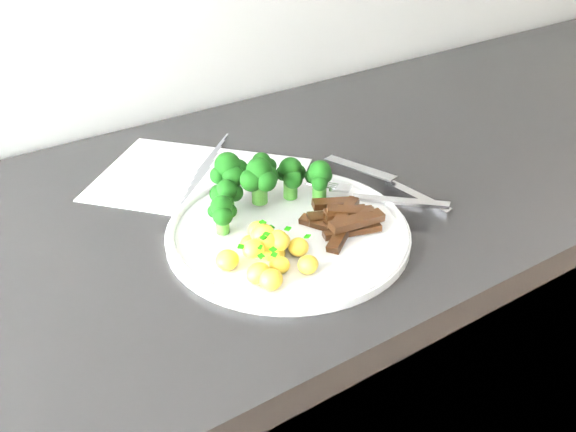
{
  "coord_description": "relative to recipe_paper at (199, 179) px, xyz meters",
  "views": [
    {
      "loc": [
        -0.5,
        1.01,
        1.38
      ],
      "look_at": [
        -0.13,
        1.57,
        0.96
      ],
      "focal_mm": 40.59,
      "sensor_mm": 36.0,
      "label": 1
    }
  ],
  "objects": [
    {
      "name": "beef_strips",
      "position": [
        0.09,
        -0.22,
        0.02
      ],
      "size": [
        0.1,
        0.1,
        0.03
      ],
      "color": "black",
      "rests_on": "plate"
    },
    {
      "name": "fork",
      "position": [
        0.16,
        -0.2,
        0.02
      ],
      "size": [
        0.12,
        0.16,
        0.02
      ],
      "color": "silver",
      "rests_on": "plate"
    },
    {
      "name": "knife",
      "position": [
        0.21,
        -0.19,
        0.01
      ],
      "size": [
        0.06,
        0.21,
        0.02
      ],
      "color": "silver",
      "rests_on": "plate"
    },
    {
      "name": "plate",
      "position": [
        0.03,
        -0.19,
        0.01
      ],
      "size": [
        0.3,
        0.3,
        0.02
      ],
      "color": "white",
      "rests_on": "counter"
    },
    {
      "name": "broccoli",
      "position": [
        0.02,
        -0.12,
        0.05
      ],
      "size": [
        0.18,
        0.1,
        0.07
      ],
      "color": "#2A5D1A",
      "rests_on": "plate"
    },
    {
      "name": "recipe_paper",
      "position": [
        0.0,
        0.0,
        0.0
      ],
      "size": [
        0.34,
        0.34,
        0.0
      ],
      "color": "white",
      "rests_on": "counter"
    },
    {
      "name": "potatoes",
      "position": [
        -0.03,
        -0.23,
        0.02
      ],
      "size": [
        0.11,
        0.11,
        0.04
      ],
      "color": "#FFDD4B",
      "rests_on": "plate"
    }
  ]
}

